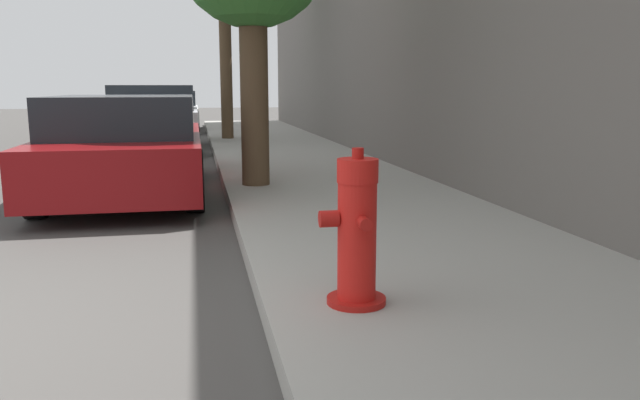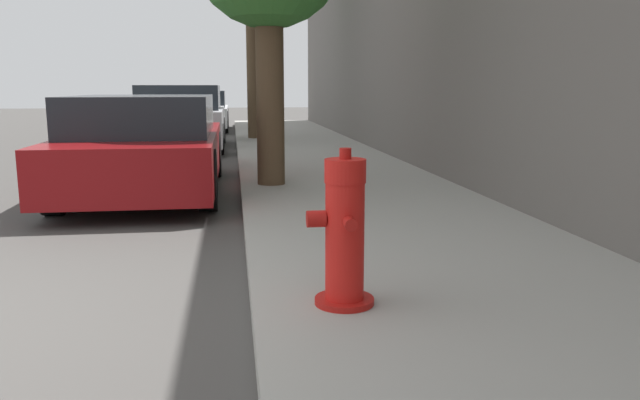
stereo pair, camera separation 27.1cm
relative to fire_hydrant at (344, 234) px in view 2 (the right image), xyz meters
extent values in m
cube|color=#99968E|center=(0.85, 0.16, -0.49)|extent=(2.76, 40.00, 0.16)
cylinder|color=#A91511|center=(0.00, 0.00, -0.39)|extent=(0.34, 0.34, 0.04)
cylinder|color=red|center=(0.00, 0.00, -0.04)|extent=(0.22, 0.22, 0.67)
cylinder|color=red|center=(0.00, 0.00, 0.36)|extent=(0.23, 0.23, 0.13)
cylinder|color=#A91511|center=(0.00, 0.00, 0.46)|extent=(0.07, 0.07, 0.06)
cylinder|color=#A91511|center=(0.00, -0.15, 0.10)|extent=(0.07, 0.09, 0.07)
cylinder|color=#A91511|center=(0.00, 0.15, 0.10)|extent=(0.07, 0.09, 0.07)
cylinder|color=#A91511|center=(-0.16, 0.00, 0.10)|extent=(0.11, 0.09, 0.09)
cube|color=maroon|center=(-1.73, 5.08, -0.07)|extent=(1.83, 4.53, 0.60)
cube|color=black|center=(-1.73, 4.90, 0.47)|extent=(1.68, 2.49, 0.48)
cylinder|color=black|center=(-2.57, 6.49, -0.21)|extent=(0.20, 0.70, 0.70)
cylinder|color=black|center=(-0.90, 6.49, -0.21)|extent=(0.20, 0.70, 0.70)
cylinder|color=black|center=(-2.57, 3.68, -0.21)|extent=(0.20, 0.70, 0.70)
cylinder|color=black|center=(-0.90, 3.68, -0.21)|extent=(0.20, 0.70, 0.70)
cube|color=#B7B7BC|center=(-1.73, 11.03, -0.02)|extent=(1.84, 4.26, 0.73)
cube|color=black|center=(-1.73, 10.86, 0.60)|extent=(1.69, 2.34, 0.52)
cylinder|color=black|center=(-2.58, 12.35, -0.24)|extent=(0.20, 0.64, 0.64)
cylinder|color=black|center=(-0.89, 12.35, -0.24)|extent=(0.20, 0.64, 0.64)
cylinder|color=black|center=(-2.58, 9.71, -0.24)|extent=(0.20, 0.64, 0.64)
cylinder|color=black|center=(-0.89, 9.71, -0.24)|extent=(0.20, 0.64, 0.64)
cube|color=silver|center=(-1.67, 17.26, -0.09)|extent=(1.83, 4.14, 0.58)
cube|color=black|center=(-1.67, 17.10, 0.45)|extent=(1.68, 2.28, 0.51)
cylinder|color=black|center=(-2.51, 18.54, -0.23)|extent=(0.20, 0.66, 0.66)
cylinder|color=black|center=(-0.84, 18.54, -0.23)|extent=(0.20, 0.66, 0.66)
cylinder|color=black|center=(-2.51, 15.98, -0.23)|extent=(0.20, 0.66, 0.66)
cylinder|color=black|center=(-0.84, 15.98, -0.23)|extent=(0.20, 0.66, 0.66)
cylinder|color=brown|center=(-0.13, 4.58, 0.73)|extent=(0.35, 0.35, 2.27)
cylinder|color=brown|center=(-0.09, 12.06, 1.29)|extent=(0.29, 0.29, 3.39)
camera|label=1|loc=(-0.88, -3.33, 0.82)|focal=35.00mm
camera|label=2|loc=(-0.61, -3.38, 0.82)|focal=35.00mm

